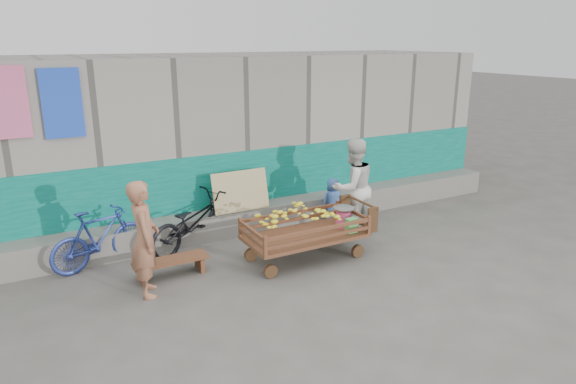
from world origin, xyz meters
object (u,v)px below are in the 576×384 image
bench (171,263)px  child (333,201)px  vendor_man (145,239)px  woman (353,187)px  bicycle_dark (193,222)px  bicycle_blue (100,238)px  banana_cart (303,224)px

bench → child: bearing=12.8°
bench → vendor_man: size_ratio=0.67×
vendor_man → woman: woman is taller
bicycle_dark → woman: bearing=-128.9°
bench → bicycle_blue: size_ratio=0.70×
vendor_man → bench: bearing=-38.4°
banana_cart → bicycle_dark: (-1.33, 1.24, -0.13)m
banana_cart → child: child is taller
banana_cart → bicycle_blue: bicycle_blue is taller
banana_cart → woman: size_ratio=1.19×
bench → woman: bearing=2.4°
woman → child: size_ratio=1.95×
bench → child: child is taller
banana_cart → bench: 2.03m
banana_cart → bench: (-1.96, 0.41, -0.38)m
vendor_man → bicycle_blue: size_ratio=1.04×
bench → woman: (3.26, 0.14, 0.65)m
vendor_man → banana_cart: bearing=-80.7°
woman → child: woman is taller
bench → vendor_man: vendor_man is taller
woman → child: bearing=-93.2°
banana_cart → bicycle_blue: size_ratio=1.32×
woman → child: (0.00, 0.60, -0.41)m
bench → child: (3.26, 0.74, 0.24)m
bench → bicycle_dark: bicycle_dark is taller
child → bicycle_dark: size_ratio=0.50×
bench → vendor_man: bearing=-138.5°
banana_cart → woman: 1.44m
woman → bench: bearing=-0.8°
bicycle_dark → banana_cart: bearing=-157.0°
vendor_man → child: bearing=-63.1°
bench → woman: size_ratio=0.63×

